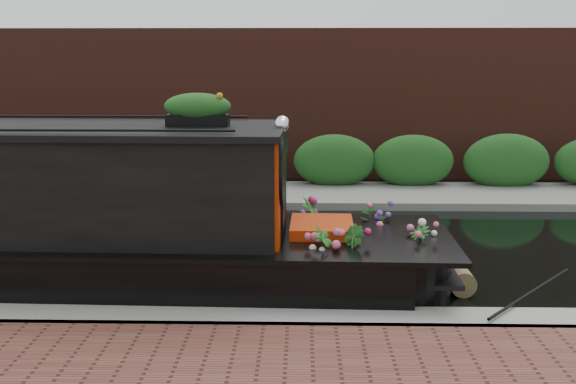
{
  "coord_description": "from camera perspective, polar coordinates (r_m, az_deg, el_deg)",
  "views": [
    {
      "loc": [
        1.55,
        -10.54,
        3.33
      ],
      "look_at": [
        1.33,
        -0.6,
        1.19
      ],
      "focal_mm": 40.0,
      "sensor_mm": 36.0,
      "label": 1
    }
  ],
  "objects": [
    {
      "name": "near_bank_coping",
      "position": [
        8.12,
        -10.07,
        -12.25
      ],
      "size": [
        40.0,
        0.6,
        0.5
      ],
      "primitive_type": "cube",
      "color": "gray",
      "rests_on": "ground"
    },
    {
      "name": "far_bank_path",
      "position": [
        15.19,
        -4.59,
        -0.54
      ],
      "size": [
        40.0,
        2.4,
        0.34
      ],
      "primitive_type": "cube",
      "color": "slate",
      "rests_on": "ground"
    },
    {
      "name": "ground",
      "position": [
        11.16,
        -6.78,
        -5.28
      ],
      "size": [
        80.0,
        80.0,
        0.0
      ],
      "primitive_type": "plane",
      "color": "black",
      "rests_on": "ground"
    },
    {
      "name": "far_hedge",
      "position": [
        16.06,
        -4.27,
        0.17
      ],
      "size": [
        40.0,
        1.1,
        2.8
      ],
      "primitive_type": "cube",
      "color": "#1C4C1A",
      "rests_on": "ground"
    },
    {
      "name": "rope_fender",
      "position": [
        9.51,
        15.07,
        -7.6
      ],
      "size": [
        0.37,
        0.45,
        0.37
      ],
      "primitive_type": "cylinder",
      "rotation": [
        1.57,
        0.0,
        0.0
      ],
      "color": "brown",
      "rests_on": "ground"
    },
    {
      "name": "far_brick_wall",
      "position": [
        18.12,
        -3.64,
        1.55
      ],
      "size": [
        40.0,
        1.0,
        8.0
      ],
      "primitive_type": "cube",
      "color": "#4A2119",
      "rests_on": "ground"
    }
  ]
}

